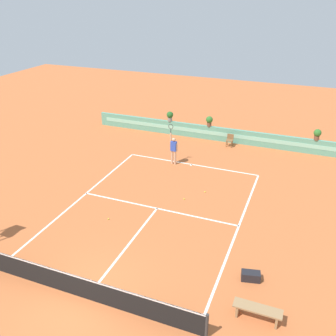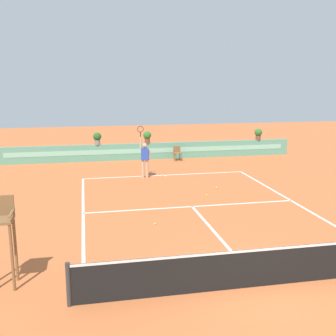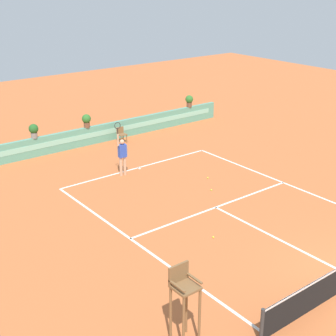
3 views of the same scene
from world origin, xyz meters
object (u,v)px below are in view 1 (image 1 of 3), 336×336
Objects in this scene: gear_bag at (251,276)px; potted_plant_centre at (209,121)px; tennis_ball_by_sideline at (184,199)px; ball_kid_chair at (230,140)px; potted_plant_far_right at (317,134)px; bench_courtside at (257,311)px; potted_plant_left at (170,116)px; tennis_ball_near_baseline at (108,219)px; tennis_ball_mid_court at (205,192)px; tennis_player at (174,148)px.

gear_bag is 0.97× the size of potted_plant_centre.
tennis_ball_by_sideline is (-4.27, 4.63, -0.15)m from gear_bag.
ball_kid_chair is 1.17× the size of potted_plant_far_right.
gear_bag is (-0.52, 1.77, -0.20)m from bench_courtside.
potted_plant_left is (-4.71, 0.73, 0.93)m from ball_kid_chair.
tennis_ball_by_sideline is at bearing -93.85° from ball_kid_chair.
bench_courtside is 2.21× the size of potted_plant_left.
gear_bag is 7.17m from tennis_ball_near_baseline.
ball_kid_chair is 6.85m from tennis_ball_mid_court.
bench_courtside is at bearing -73.67° from gear_bag.
ball_kid_chair is at bearing -172.41° from potted_plant_far_right.
ball_kid_chair is at bearing 92.20° from tennis_ball_mid_court.
potted_plant_left is at bearing 115.72° from tennis_ball_by_sideline.
tennis_ball_near_baseline is at bearing -131.58° from tennis_ball_by_sideline.
gear_bag is at bearing -67.73° from potted_plant_centre.
tennis_player is at bearing -122.06° from ball_kid_chair.
ball_kid_chair is at bearing 73.51° from tennis_ball_near_baseline.
tennis_ball_mid_court is (3.52, 4.19, 0.00)m from tennis_ball_near_baseline.
gear_bag is at bearing 106.33° from bench_courtside.
potted_plant_far_right is (6.03, 8.67, 1.38)m from tennis_ball_by_sideline.
gear_bag is 6.30m from tennis_ball_by_sideline.
bench_courtside reaches higher than tennis_ball_mid_court.
tennis_ball_mid_court is at bearing 49.92° from tennis_ball_near_baseline.
ball_kid_chair is at bearing -8.83° from potted_plant_left.
gear_bag is 6.71m from tennis_ball_mid_court.
bench_courtside is 2.21× the size of potted_plant_far_right.
bench_courtside is 15.16m from potted_plant_far_right.
gear_bag is 0.97× the size of potted_plant_left.
potted_plant_left reaches higher than tennis_ball_by_sideline.
potted_plant_far_right reaches higher than tennis_ball_mid_court.
potted_plant_far_right and potted_plant_left have the same top height.
ball_kid_chair is 12.50× the size of tennis_ball_mid_court.
potted_plant_left is at bearing 120.75° from bench_courtside.
potted_plant_far_right reaches higher than tennis_ball_by_sideline.
potted_plant_far_right is (5.23, 7.56, 1.38)m from tennis_ball_mid_court.
potted_plant_centre is at bearing 79.87° from tennis_player.
potted_plant_left is (-8.45, 13.30, 1.23)m from gear_bag.
ball_kid_chair is at bearing 57.94° from tennis_player.
potted_plant_left reaches higher than gear_bag.
gear_bag reaches higher than tennis_ball_near_baseline.
tennis_ball_mid_court is 7.93m from potted_plant_centre.
potted_plant_centre is at bearing 180.00° from potted_plant_far_right.
tennis_ball_near_baseline is 1.00× the size of tennis_ball_mid_court.
tennis_ball_near_baseline is at bearing -126.69° from potted_plant_far_right.
tennis_player reaches higher than tennis_ball_mid_court.
ball_kid_chair is 12.50× the size of tennis_ball_by_sideline.
tennis_ball_by_sideline is at bearing 126.80° from bench_courtside.
gear_bag is (3.74, -12.57, -0.30)m from ball_kid_chair.
potted_plant_left reaches higher than tennis_ball_mid_court.
bench_courtside reaches higher than tennis_ball_by_sideline.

